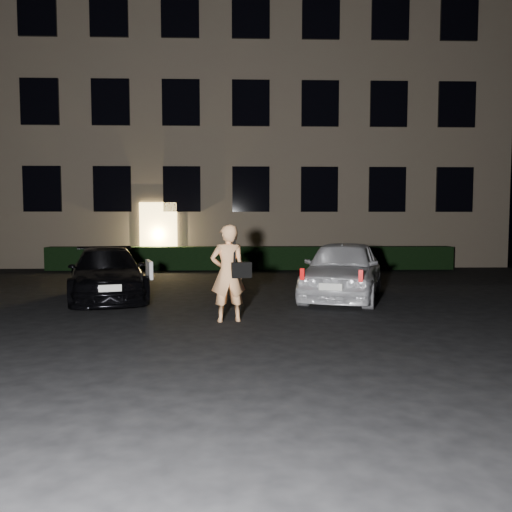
{
  "coord_description": "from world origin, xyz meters",
  "views": [
    {
      "loc": [
        -0.37,
        -8.02,
        1.78
      ],
      "look_at": [
        -0.07,
        2.0,
        1.09
      ],
      "focal_mm": 35.0,
      "sensor_mm": 36.0,
      "label": 1
    }
  ],
  "objects": [
    {
      "name": "sedan",
      "position": [
        -3.47,
        3.51,
        0.59
      ],
      "size": [
        2.72,
        4.33,
        1.17
      ],
      "rotation": [
        0.0,
        0.0,
        0.29
      ],
      "color": "black",
      "rests_on": "ground"
    },
    {
      "name": "building",
      "position": [
        -0.0,
        14.99,
        6.0
      ],
      "size": [
        20.0,
        8.11,
        12.0
      ],
      "color": "#756453",
      "rests_on": "ground"
    },
    {
      "name": "ground",
      "position": [
        0.0,
        0.0,
        0.0
      ],
      "size": [
        80.0,
        80.0,
        0.0
      ],
      "primitive_type": "plane",
      "color": "black",
      "rests_on": "ground"
    },
    {
      "name": "hedge",
      "position": [
        0.0,
        10.5,
        0.42
      ],
      "size": [
        15.0,
        0.7,
        0.85
      ],
      "primitive_type": "cube",
      "color": "black",
      "rests_on": "ground"
    },
    {
      "name": "hatch",
      "position": [
        1.98,
        3.38,
        0.68
      ],
      "size": [
        2.8,
        4.31,
        1.37
      ],
      "rotation": [
        0.0,
        0.0,
        -0.32
      ],
      "color": "silver",
      "rests_on": "ground"
    },
    {
      "name": "man",
      "position": [
        -0.6,
        0.8,
        0.87
      ],
      "size": [
        0.78,
        0.54,
        1.73
      ],
      "rotation": [
        0.0,
        0.0,
        3.35
      ],
      "color": "#FFB171",
      "rests_on": "ground"
    }
  ]
}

